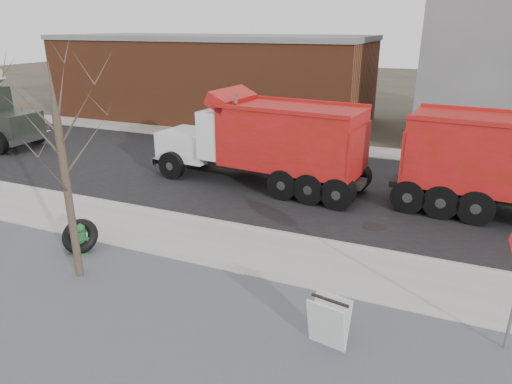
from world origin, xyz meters
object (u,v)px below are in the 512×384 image
at_px(sandwich_board, 328,323).
at_px(fire_hydrant, 82,239).
at_px(truck_tire, 80,236).
at_px(dump_truck_red_b, 265,140).

bearing_deg(sandwich_board, fire_hydrant, -179.25).
relative_size(truck_tire, sandwich_board, 1.17).
bearing_deg(truck_tire, dump_truck_red_b, 69.80).
height_order(truck_tire, dump_truck_red_b, dump_truck_red_b).
height_order(fire_hydrant, truck_tire, truck_tire).
xyz_separation_m(sandwich_board, dump_truck_red_b, (-4.66, 8.26, 1.26)).
xyz_separation_m(truck_tire, sandwich_board, (7.24, -1.25, 0.11)).
relative_size(sandwich_board, dump_truck_red_b, 0.12).
height_order(fire_hydrant, sandwich_board, sandwich_board).
bearing_deg(fire_hydrant, dump_truck_red_b, 70.01).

